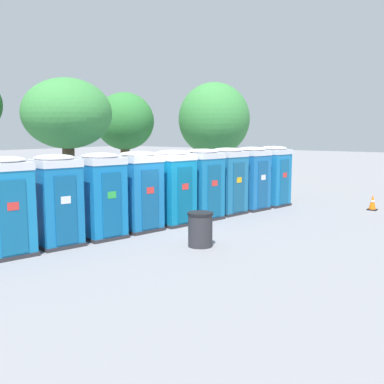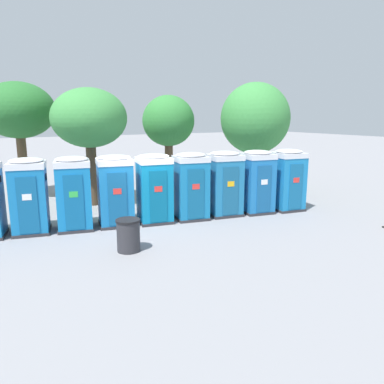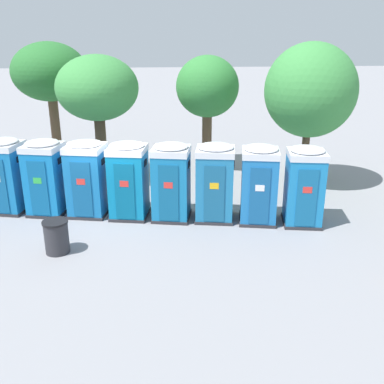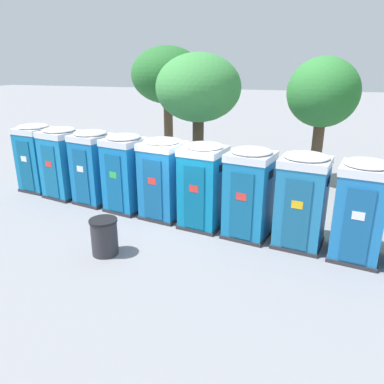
{
  "view_description": "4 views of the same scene",
  "coord_description": "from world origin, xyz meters",
  "px_view_note": "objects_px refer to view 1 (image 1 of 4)",
  "views": [
    {
      "loc": [
        -11.2,
        -9.53,
        3.16
      ],
      "look_at": [
        1.59,
        -0.35,
        1.02
      ],
      "focal_mm": 42.0,
      "sensor_mm": 36.0,
      "label": 1
    },
    {
      "loc": [
        -4.74,
        -12.61,
        3.9
      ],
      "look_at": [
        2.13,
        -0.45,
        1.02
      ],
      "focal_mm": 35.0,
      "sensor_mm": 36.0,
      "label": 2
    },
    {
      "loc": [
        1.6,
        -14.28,
        5.97
      ],
      "look_at": [
        2.73,
        -0.57,
        0.92
      ],
      "focal_mm": 42.0,
      "sensor_mm": 36.0,
      "label": 3
    },
    {
      "loc": [
        3.43,
        -10.24,
        4.67
      ],
      "look_at": [
        0.3,
        -0.1,
        0.99
      ],
      "focal_mm": 35.0,
      "sensor_mm": 36.0,
      "label": 4
    }
  ],
  "objects_px": {
    "portapotty_3": "(101,195)",
    "portapotty_4": "(139,191)",
    "street_tree_0": "(125,122)",
    "portapotty_7": "(227,181)",
    "street_tree_2": "(67,115)",
    "trash_can": "(200,229)",
    "street_tree_1": "(214,119)",
    "portapotty_5": "(173,187)",
    "portapotty_6": "(203,184)",
    "portapotty_1": "(5,206)",
    "traffic_cone": "(373,202)",
    "portapotty_8": "(252,178)",
    "portapotty_9": "(273,176)",
    "portapotty_2": "(56,200)"
  },
  "relations": [
    {
      "from": "portapotty_3",
      "to": "portapotty_7",
      "type": "xyz_separation_m",
      "value": [
        5.57,
        -0.97,
        -0.0
      ]
    },
    {
      "from": "street_tree_1",
      "to": "portapotty_5",
      "type": "bearing_deg",
      "value": -157.79
    },
    {
      "from": "portapotty_8",
      "to": "portapotty_9",
      "type": "distance_m",
      "value": 1.41
    },
    {
      "from": "traffic_cone",
      "to": "portapotty_1",
      "type": "bearing_deg",
      "value": 154.63
    },
    {
      "from": "portapotty_7",
      "to": "trash_can",
      "type": "relative_size",
      "value": 2.66
    },
    {
      "from": "portapotty_7",
      "to": "street_tree_2",
      "type": "relative_size",
      "value": 0.5
    },
    {
      "from": "portapotty_8",
      "to": "street_tree_2",
      "type": "height_order",
      "value": "street_tree_2"
    },
    {
      "from": "portapotty_7",
      "to": "street_tree_2",
      "type": "distance_m",
      "value": 6.37
    },
    {
      "from": "portapotty_5",
      "to": "street_tree_0",
      "type": "distance_m",
      "value": 6.59
    },
    {
      "from": "portapotty_1",
      "to": "portapotty_2",
      "type": "relative_size",
      "value": 1.0
    },
    {
      "from": "portapotty_4",
      "to": "portapotty_8",
      "type": "xyz_separation_m",
      "value": [
        5.55,
        -1.06,
        0.0
      ]
    },
    {
      "from": "portapotty_1",
      "to": "portapotty_3",
      "type": "xyz_separation_m",
      "value": [
        2.78,
        -0.53,
        0.0
      ]
    },
    {
      "from": "portapotty_3",
      "to": "portapotty_9",
      "type": "relative_size",
      "value": 1.0
    },
    {
      "from": "portapotty_3",
      "to": "portapotty_4",
      "type": "relative_size",
      "value": 1.0
    },
    {
      "from": "street_tree_2",
      "to": "trash_can",
      "type": "relative_size",
      "value": 5.29
    },
    {
      "from": "portapotty_5",
      "to": "street_tree_2",
      "type": "height_order",
      "value": "street_tree_2"
    },
    {
      "from": "trash_can",
      "to": "portapotty_2",
      "type": "bearing_deg",
      "value": 124.3
    },
    {
      "from": "traffic_cone",
      "to": "portapotty_6",
      "type": "bearing_deg",
      "value": 140.24
    },
    {
      "from": "portapotty_9",
      "to": "trash_can",
      "type": "distance_m",
      "value": 7.65
    },
    {
      "from": "portapotty_7",
      "to": "street_tree_1",
      "type": "distance_m",
      "value": 5.71
    },
    {
      "from": "portapotty_9",
      "to": "trash_can",
      "type": "relative_size",
      "value": 2.66
    },
    {
      "from": "portapotty_3",
      "to": "trash_can",
      "type": "height_order",
      "value": "portapotty_3"
    },
    {
      "from": "portapotty_1",
      "to": "traffic_cone",
      "type": "relative_size",
      "value": 3.97
    },
    {
      "from": "portapotty_9",
      "to": "portapotty_2",
      "type": "bearing_deg",
      "value": 169.07
    },
    {
      "from": "portapotty_7",
      "to": "traffic_cone",
      "type": "bearing_deg",
      "value": -47.11
    },
    {
      "from": "portapotty_9",
      "to": "street_tree_2",
      "type": "bearing_deg",
      "value": 144.61
    },
    {
      "from": "portapotty_1",
      "to": "portapotty_3",
      "type": "bearing_deg",
      "value": -10.91
    },
    {
      "from": "portapotty_9",
      "to": "street_tree_0",
      "type": "height_order",
      "value": "street_tree_0"
    },
    {
      "from": "street_tree_1",
      "to": "traffic_cone",
      "type": "xyz_separation_m",
      "value": [
        0.04,
        -7.6,
        -3.41
      ]
    },
    {
      "from": "portapotty_7",
      "to": "street_tree_0",
      "type": "relative_size",
      "value": 0.52
    },
    {
      "from": "portapotty_2",
      "to": "street_tree_1",
      "type": "bearing_deg",
      "value": 10.03
    },
    {
      "from": "portapotty_1",
      "to": "portapotty_8",
      "type": "height_order",
      "value": "same"
    },
    {
      "from": "trash_can",
      "to": "portapotty_9",
      "type": "bearing_deg",
      "value": 10.63
    },
    {
      "from": "portapotty_8",
      "to": "street_tree_1",
      "type": "distance_m",
      "value": 5.04
    },
    {
      "from": "portapotty_4",
      "to": "portapotty_7",
      "type": "height_order",
      "value": "same"
    },
    {
      "from": "street_tree_0",
      "to": "trash_can",
      "type": "bearing_deg",
      "value": -123.41
    },
    {
      "from": "portapotty_9",
      "to": "portapotty_4",
      "type": "bearing_deg",
      "value": 169.04
    },
    {
      "from": "street_tree_0",
      "to": "portapotty_4",
      "type": "bearing_deg",
      "value": -132.44
    },
    {
      "from": "portapotty_1",
      "to": "street_tree_0",
      "type": "distance_m",
      "value": 9.97
    },
    {
      "from": "portapotty_9",
      "to": "portapotty_3",
      "type": "bearing_deg",
      "value": 169.34
    },
    {
      "from": "portapotty_4",
      "to": "portapotty_7",
      "type": "bearing_deg",
      "value": -10.15
    },
    {
      "from": "trash_can",
      "to": "portapotty_7",
      "type": "bearing_deg",
      "value": 22.99
    },
    {
      "from": "portapotty_3",
      "to": "street_tree_0",
      "type": "height_order",
      "value": "street_tree_0"
    },
    {
      "from": "portapotty_3",
      "to": "portapotty_9",
      "type": "bearing_deg",
      "value": -10.66
    },
    {
      "from": "traffic_cone",
      "to": "street_tree_2",
      "type": "bearing_deg",
      "value": 133.29
    },
    {
      "from": "portapotty_5",
      "to": "portapotty_6",
      "type": "height_order",
      "value": "same"
    },
    {
      "from": "portapotty_1",
      "to": "portapotty_4",
      "type": "height_order",
      "value": "same"
    },
    {
      "from": "portapotty_3",
      "to": "portapotty_2",
      "type": "bearing_deg",
      "value": 167.5
    },
    {
      "from": "street_tree_0",
      "to": "street_tree_2",
      "type": "height_order",
      "value": "street_tree_2"
    },
    {
      "from": "portapotty_5",
      "to": "portapotty_9",
      "type": "height_order",
      "value": "same"
    }
  ]
}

